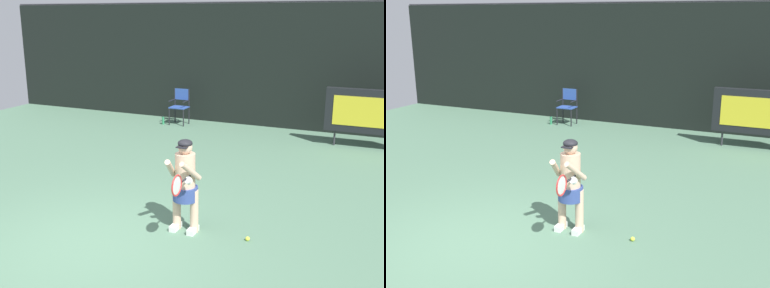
% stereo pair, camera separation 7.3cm
% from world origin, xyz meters
% --- Properties ---
extents(ground, '(18.00, 22.00, 0.03)m').
position_xyz_m(ground, '(0.00, -0.19, -0.01)').
color(ground, '#52785E').
extents(backdrop_screen, '(18.00, 0.12, 3.66)m').
position_xyz_m(backdrop_screen, '(0.00, 8.50, 1.81)').
color(backdrop_screen, black).
rests_on(backdrop_screen, ground).
extents(scoreboard, '(2.20, 0.21, 1.50)m').
position_xyz_m(scoreboard, '(3.31, 7.13, 0.95)').
color(scoreboard, black).
rests_on(scoreboard, ground).
extents(umpire_chair, '(0.52, 0.44, 1.08)m').
position_xyz_m(umpire_chair, '(-2.22, 7.70, 0.62)').
color(umpire_chair, black).
rests_on(umpire_chair, ground).
extents(water_bottle, '(0.07, 0.07, 0.27)m').
position_xyz_m(water_bottle, '(-2.67, 7.43, 0.12)').
color(water_bottle, '#2D8856').
rests_on(water_bottle, ground).
extents(tennis_player, '(0.53, 0.59, 1.47)m').
position_xyz_m(tennis_player, '(1.07, 1.03, 0.80)').
color(tennis_player, white).
rests_on(tennis_player, ground).
extents(tennis_racket, '(0.03, 0.60, 0.31)m').
position_xyz_m(tennis_racket, '(1.21, 0.48, 0.96)').
color(tennis_racket, black).
extents(tennis_ball_loose, '(0.07, 0.07, 0.07)m').
position_xyz_m(tennis_ball_loose, '(2.08, 1.09, 0.03)').
color(tennis_ball_loose, '#CCDB3D').
rests_on(tennis_ball_loose, ground).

